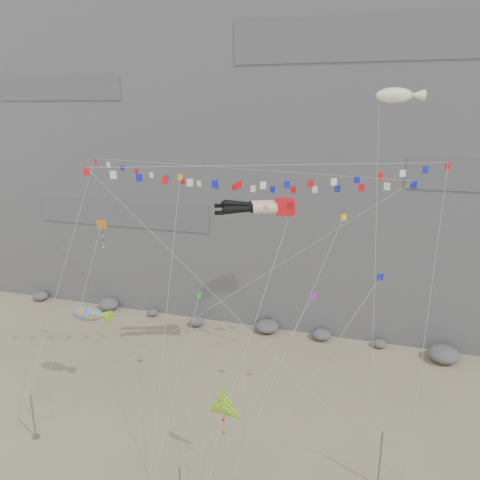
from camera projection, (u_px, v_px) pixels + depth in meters
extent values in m
plane|color=#9B906B|center=(214.00, 428.00, 36.20)|extent=(120.00, 120.00, 0.00)
cube|color=slate|center=(299.00, 99.00, 58.86)|extent=(80.00, 28.00, 50.00)
cylinder|color=slate|center=(33.00, 417.00, 34.66)|extent=(0.12, 0.12, 3.66)
cylinder|color=slate|center=(380.00, 459.00, 30.07)|extent=(0.12, 0.12, 4.19)
cube|color=red|center=(285.00, 207.00, 37.62)|extent=(1.98, 2.29, 1.13)
cylinder|color=#FFB69F|center=(265.00, 208.00, 36.97)|extent=(2.09, 1.46, 0.84)
sphere|color=black|center=(253.00, 208.00, 36.91)|extent=(0.77, 0.77, 0.77)
cone|color=black|center=(239.00, 209.00, 36.86)|extent=(2.39, 1.47, 0.78)
cube|color=black|center=(219.00, 213.00, 36.84)|extent=(0.81, 0.57, 0.28)
cylinder|color=#FFB69F|center=(263.00, 205.00, 38.06)|extent=(2.09, 1.46, 0.84)
sphere|color=black|center=(252.00, 206.00, 38.00)|extent=(0.77, 0.77, 0.77)
cone|color=black|center=(238.00, 204.00, 37.90)|extent=(2.40, 1.47, 0.84)
cube|color=black|center=(219.00, 206.00, 37.83)|extent=(0.81, 0.57, 0.28)
cylinder|color=gray|center=(245.00, 338.00, 33.11)|extent=(0.03, 0.03, 22.33)
cylinder|color=gray|center=(128.00, 290.00, 38.39)|extent=(0.03, 0.03, 26.61)
cube|color=slate|center=(18.00, 428.00, 36.12)|extent=(0.16, 0.16, 0.10)
cylinder|color=gray|center=(337.00, 316.00, 32.43)|extent=(0.03, 0.03, 23.38)
cylinder|color=gray|center=(77.00, 320.00, 37.96)|extent=(0.03, 0.03, 16.02)
cube|color=slate|center=(51.00, 419.00, 37.14)|extent=(0.16, 0.16, 0.10)
cylinder|color=gray|center=(57.00, 365.00, 37.61)|extent=(0.03, 0.03, 9.52)
cube|color=slate|center=(27.00, 416.00, 37.52)|extent=(0.16, 0.16, 0.10)
cylinder|color=gray|center=(213.00, 463.00, 29.10)|extent=(0.03, 0.03, 6.66)
cylinder|color=gray|center=(383.00, 277.00, 32.88)|extent=(0.03, 0.03, 27.27)
cylinder|color=gray|center=(167.00, 313.00, 34.71)|extent=(0.03, 0.03, 22.36)
cube|color=slate|center=(150.00, 480.00, 31.09)|extent=(0.16, 0.16, 0.10)
cylinder|color=gray|center=(260.00, 389.00, 32.20)|extent=(0.03, 0.03, 15.46)
cylinder|color=gray|center=(177.00, 386.00, 33.43)|extent=(0.03, 0.03, 14.60)
cylinder|color=gray|center=(291.00, 340.00, 34.07)|extent=(0.03, 0.03, 22.61)
cylinder|color=gray|center=(312.00, 379.00, 31.35)|extent=(0.03, 0.03, 16.73)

